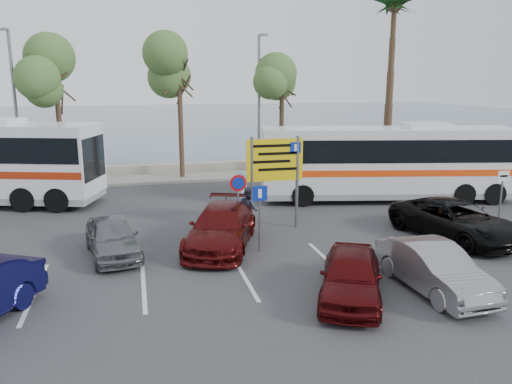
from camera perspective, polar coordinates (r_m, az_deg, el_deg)
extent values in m
plane|color=#343437|center=(16.34, 1.80, -7.58)|extent=(120.00, 120.00, 0.00)
cube|color=gray|center=(29.59, -5.51, 1.75)|extent=(44.00, 2.40, 0.15)
cube|color=tan|center=(31.50, -6.05, 2.82)|extent=(48.00, 0.80, 0.60)
plane|color=#45576F|center=(75.09, -10.72, 8.15)|extent=(140.00, 140.00, 0.00)
cylinder|color=#382619|center=(29.17, -21.44, 5.93)|extent=(0.28, 0.28, 5.04)
cylinder|color=#382619|center=(29.01, -8.58, 7.19)|extent=(0.28, 0.28, 5.60)
cylinder|color=#382619|center=(30.17, 2.93, 7.12)|extent=(0.28, 0.28, 5.18)
cylinder|color=#382619|center=(32.75, 15.04, 11.37)|extent=(0.48, 0.48, 10.00)
cylinder|color=slate|center=(28.99, -25.74, 8.47)|extent=(0.16, 0.16, 8.00)
cylinder|color=slate|center=(28.62, -26.70, 16.29)|extent=(0.12, 0.90, 0.12)
cube|color=slate|center=(28.13, -26.92, 16.25)|extent=(0.45, 0.25, 0.12)
cylinder|color=slate|center=(29.29, 0.34, 9.73)|extent=(0.16, 0.16, 8.00)
cylinder|color=slate|center=(28.91, 0.58, 17.53)|extent=(0.12, 0.90, 0.12)
cube|color=slate|center=(28.43, 0.84, 17.51)|extent=(0.45, 0.25, 0.12)
cylinder|color=slate|center=(18.85, -0.48, 0.88)|extent=(0.12, 0.12, 3.60)
cylinder|color=slate|center=(19.34, 4.71, 1.14)|extent=(0.12, 0.12, 3.60)
cube|color=yellow|center=(18.92, 2.17, 3.68)|extent=(2.20, 0.06, 1.60)
cube|color=#0C2699|center=(19.04, 4.54, 5.08)|extent=(0.42, 0.01, 0.42)
cylinder|color=slate|center=(18.11, -2.05, -1.90)|extent=(0.07, 0.07, 2.20)
cylinder|color=#B20C0C|center=(17.86, -2.06, 1.02)|extent=(0.60, 0.03, 0.60)
cylinder|color=slate|center=(16.69, 0.42, -3.16)|extent=(0.07, 0.07, 2.20)
cube|color=#0C2699|center=(16.45, 0.44, -0.17)|extent=(0.50, 0.03, 0.50)
cylinder|color=slate|center=(21.91, 26.19, -0.65)|extent=(0.07, 0.07, 2.20)
cube|color=white|center=(21.72, 26.45, 1.65)|extent=(0.50, 0.03, 0.40)
cube|color=silver|center=(24.52, 14.77, 3.69)|extent=(12.12, 4.91, 2.91)
cube|color=black|center=(24.45, 14.84, 4.89)|extent=(11.90, 4.90, 1.04)
cube|color=#EF410E|center=(24.59, 14.71, 2.61)|extent=(12.01, 4.92, 0.30)
cube|color=gray|center=(24.78, 14.58, 0.36)|extent=(12.00, 4.86, 0.54)
cube|color=silver|center=(24.33, 14.98, 7.35)|extent=(2.26, 1.95, 0.24)
imported|color=slate|center=(17.04, -16.10, -4.97)|extent=(2.14, 3.95, 1.27)
imported|color=#520D0D|center=(17.22, -3.99, -4.05)|extent=(3.57, 5.28, 1.42)
imported|color=#4A0A0C|center=(13.49, 10.81, -9.30)|extent=(3.07, 4.15, 1.32)
imported|color=black|center=(19.44, 21.82, -3.03)|extent=(3.34, 5.40, 1.39)
imported|color=gray|center=(14.56, 19.64, -8.18)|extent=(1.59, 4.05, 1.31)
imported|color=#829ABD|center=(20.73, -1.75, -0.30)|extent=(0.85, 0.70, 2.01)
imported|color=#32394C|center=(19.17, -0.86, -1.90)|extent=(0.82, 0.94, 1.66)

